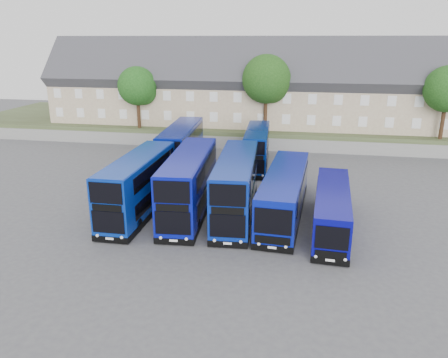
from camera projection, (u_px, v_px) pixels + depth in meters
ground at (202, 231)px, 30.61m from camera, size 120.00×120.00×0.00m
retaining_wall at (247, 143)px, 52.84m from camera, size 70.00×0.40×1.50m
earth_bank at (256, 126)px, 62.12m from camera, size 80.00×20.00×2.00m
terrace_row at (300, 90)px, 55.63m from camera, size 66.00×10.40×11.20m
dd_front_left at (139, 186)px, 33.22m from camera, size 2.56×11.13×4.42m
dd_front_mid at (189, 185)px, 33.22m from camera, size 3.48×11.81×4.63m
dd_front_right at (236, 187)px, 32.75m from camera, size 3.31×11.59×4.55m
dd_rear_left at (181, 149)px, 43.95m from camera, size 3.37×11.55×4.53m
dd_rear_right at (257, 148)px, 45.51m from camera, size 2.84×10.08×3.96m
coach_east_a at (284, 194)px, 32.83m from camera, size 3.46×12.89×3.49m
coach_east_b at (332, 210)px, 30.49m from camera, size 2.87×10.97×2.97m
tree_west at (139, 88)px, 54.29m from camera, size 4.80×4.80×7.65m
tree_mid at (268, 81)px, 51.72m from camera, size 5.76×5.76×9.18m
tree_east at (448, 91)px, 48.04m from camera, size 5.12×5.12×8.16m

